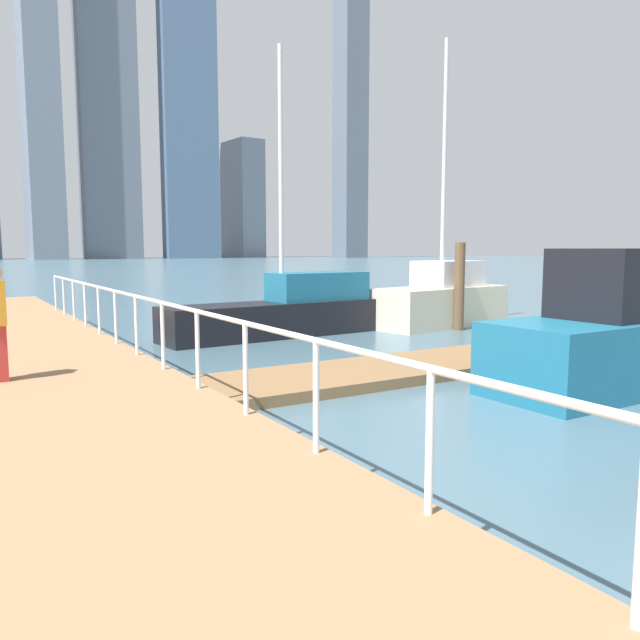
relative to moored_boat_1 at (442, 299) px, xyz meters
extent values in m
plane|color=#476675|center=(-6.57, 3.18, -0.80)|extent=(300.00, 300.00, 0.00)
cube|color=olive|center=(-2.60, -4.89, -0.71)|extent=(14.93, 2.00, 0.18)
cylinder|color=white|center=(-9.72, -10.43, 0.12)|extent=(0.06, 0.06, 1.05)
cylinder|color=white|center=(-9.72, -8.88, 0.12)|extent=(0.06, 0.06, 1.05)
cylinder|color=white|center=(-9.72, -7.33, 0.12)|extent=(0.06, 0.06, 1.05)
cylinder|color=white|center=(-9.72, -5.78, 0.12)|extent=(0.06, 0.06, 1.05)
cylinder|color=white|center=(-9.72, -4.23, 0.12)|extent=(0.06, 0.06, 1.05)
cylinder|color=white|center=(-9.72, -2.68, 0.12)|extent=(0.06, 0.06, 1.05)
cylinder|color=white|center=(-9.72, -1.13, 0.12)|extent=(0.06, 0.06, 1.05)
cylinder|color=white|center=(-9.72, 0.42, 0.12)|extent=(0.06, 0.06, 1.05)
cylinder|color=white|center=(-9.72, 1.97, 0.12)|extent=(0.06, 0.06, 1.05)
cylinder|color=white|center=(-9.72, 3.52, 0.12)|extent=(0.06, 0.06, 1.05)
cylinder|color=white|center=(-9.72, 5.07, 0.12)|extent=(0.06, 0.06, 1.05)
cylinder|color=white|center=(-9.72, 6.62, 0.12)|extent=(0.06, 0.06, 1.05)
cylinder|color=white|center=(-9.72, -7.33, 0.65)|extent=(0.06, 27.91, 0.06)
cylinder|color=brown|center=(-0.27, -0.96, 0.43)|extent=(0.29, 0.29, 2.46)
cylinder|color=#473826|center=(-3.24, -6.87, -0.03)|extent=(0.33, 0.33, 1.54)
cube|color=beige|center=(-0.06, -0.01, -0.22)|extent=(4.73, 2.27, 1.16)
cube|color=white|center=(0.26, 0.04, 0.74)|extent=(2.21, 1.58, 0.77)
cylinder|color=silver|center=(-0.06, -0.01, 3.88)|extent=(0.12, 0.12, 7.04)
cube|color=black|center=(-5.06, 0.62, -0.36)|extent=(6.56, 1.85, 0.90)
cube|color=#1E6B8C|center=(-3.91, 0.70, 0.47)|extent=(2.79, 1.32, 0.75)
cylinder|color=silver|center=(-5.06, 0.62, 3.34)|extent=(0.12, 0.12, 6.49)
cube|color=beige|center=(6.69, -1.85, 0.68)|extent=(2.00, 1.88, 0.90)
cube|color=black|center=(-2.69, -7.62, 0.92)|extent=(3.02, 1.42, 1.13)
cube|color=gray|center=(6.76, 132.67, 42.33)|extent=(7.81, 8.02, 86.27)
cube|color=slate|center=(21.73, 137.57, 40.97)|extent=(13.18, 9.93, 83.54)
cube|color=slate|center=(40.32, 134.59, 43.70)|extent=(13.35, 6.79, 89.01)
cube|color=gray|center=(59.16, 145.36, 15.05)|extent=(8.06, 13.77, 31.71)
cube|color=slate|center=(79.88, 122.71, 33.02)|extent=(7.33, 6.72, 67.64)
camera|label=1|loc=(-12.55, -13.60, 1.47)|focal=34.46mm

